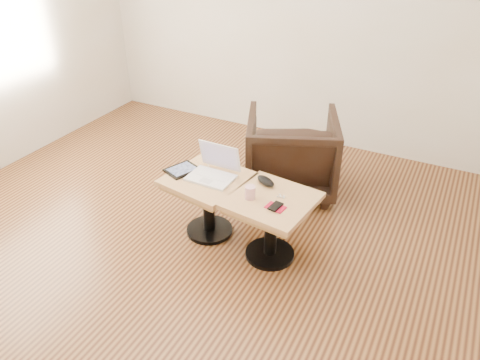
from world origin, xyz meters
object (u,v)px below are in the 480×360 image
at_px(striped_cup, 250,192).
at_px(armchair, 291,153).
at_px(laptop, 214,171).
at_px(side_table_left, 208,191).
at_px(side_table_right, 271,214).

distance_m(striped_cup, armchair, 1.06).
relative_size(striped_cup, armchair, 0.12).
xyz_separation_m(laptop, striped_cup, (0.38, -0.15, 0.00)).
relative_size(laptop, striped_cup, 3.55).
xyz_separation_m(striped_cup, armchair, (-0.09, 1.03, -0.20)).
bearing_deg(side_table_left, armchair, 79.94).
bearing_deg(side_table_left, laptop, 51.80).
distance_m(side_table_left, striped_cup, 0.47).
xyz_separation_m(side_table_left, side_table_right, (0.56, -0.05, 0.00)).
distance_m(side_table_right, armchair, 0.99).
relative_size(side_table_left, striped_cup, 6.73).
height_order(laptop, striped_cup, laptop).
bearing_deg(striped_cup, side_table_left, 164.76).
bearing_deg(armchair, side_table_right, 80.81).
xyz_separation_m(side_table_left, laptop, (0.04, 0.03, 0.18)).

